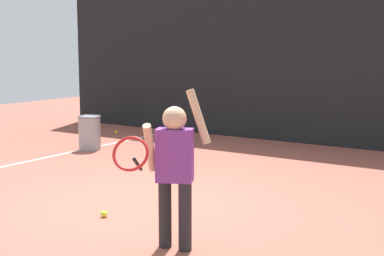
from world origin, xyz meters
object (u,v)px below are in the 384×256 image
tennis_player (173,164)px  ball_hopper (90,132)px  tennis_ball_2 (104,214)px  tennis_ball_1 (117,132)px

tennis_player → ball_hopper: 4.88m
ball_hopper → tennis_ball_2: (2.73, -2.66, -0.26)m
tennis_ball_1 → tennis_ball_2: same height
tennis_player → tennis_ball_2: (-1.09, 0.34, -0.69)m
tennis_player → tennis_ball_2: 1.34m
tennis_player → tennis_ball_2: size_ratio=20.46×
tennis_player → tennis_ball_1: bearing=109.8°
tennis_player → ball_hopper: tennis_player is taller
tennis_player → tennis_ball_1: size_ratio=20.46×
tennis_player → ball_hopper: size_ratio=2.40×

